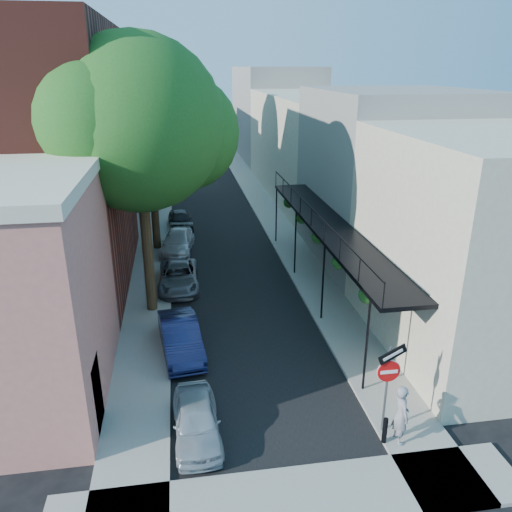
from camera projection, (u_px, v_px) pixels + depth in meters
name	position (u px, v px, depth m)	size (l,w,h in m)	color
ground	(284.00, 471.00, 13.30)	(160.00, 160.00, 0.00)	black
road_surface	(209.00, 197.00, 40.98)	(6.00, 64.00, 0.01)	black
sidewalk_left	(159.00, 198.00, 40.38)	(2.00, 64.00, 0.12)	gray
sidewalk_right	(256.00, 195.00, 41.54)	(2.00, 64.00, 0.12)	gray
sidewalk_cross	(292.00, 499.00, 12.36)	(12.00, 2.00, 0.12)	gray
buildings_left	(81.00, 141.00, 36.73)	(10.10, 59.10, 12.00)	#D77E6E
buildings_right	(319.00, 141.00, 40.23)	(9.80, 55.00, 10.00)	beige
sign_post	(389.00, 375.00, 13.93)	(0.89, 0.17, 2.99)	#595B60
bollard	(385.00, 430.00, 14.01)	(0.14, 0.14, 0.80)	black
oak_near	(149.00, 127.00, 19.47)	(7.48, 6.80, 11.42)	#352415
oak_mid	(156.00, 126.00, 27.11)	(6.60, 6.00, 10.20)	#352415
oak_far	(159.00, 94.00, 35.03)	(7.70, 7.00, 11.90)	#352415
parked_car_a	(196.00, 420.00, 14.36)	(1.32, 3.29, 1.12)	#9BA4AC
parked_car_b	(181.00, 337.00, 18.57)	(1.36, 3.90, 1.28)	#161C46
parked_car_c	(179.00, 277.00, 24.10)	(1.88, 4.08, 1.13)	slate
parked_car_d	(178.00, 242.00, 28.74)	(1.68, 4.14, 1.20)	silver
parked_car_e	(180.00, 220.00, 32.84)	(1.41, 3.51, 1.20)	black
pedestrian	(401.00, 414.00, 13.90)	(0.66, 0.43, 1.81)	gray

